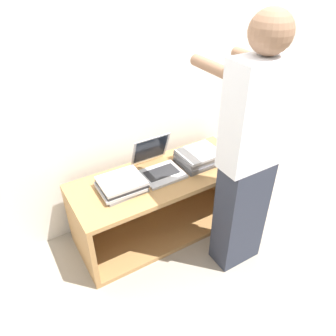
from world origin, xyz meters
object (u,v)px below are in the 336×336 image
at_px(laptop_open, 158,166).
at_px(person, 249,158).
at_px(laptop_stack_left, 121,185).
at_px(laptop_stack_right, 198,157).

relative_size(laptop_open, person, 0.20).
bearing_deg(laptop_stack_left, laptop_stack_right, -0.16).
distance_m(laptop_stack_left, laptop_stack_right, 0.68).
height_order(laptop_open, person, person).
xyz_separation_m(laptop_stack_left, laptop_stack_right, (0.68, -0.00, 0.01)).
bearing_deg(laptop_open, laptop_stack_right, -10.35).
height_order(laptop_stack_left, person, person).
bearing_deg(laptop_stack_right, person, -90.56).
bearing_deg(laptop_stack_right, laptop_open, 169.65).
bearing_deg(laptop_stack_right, laptop_stack_left, 179.84).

